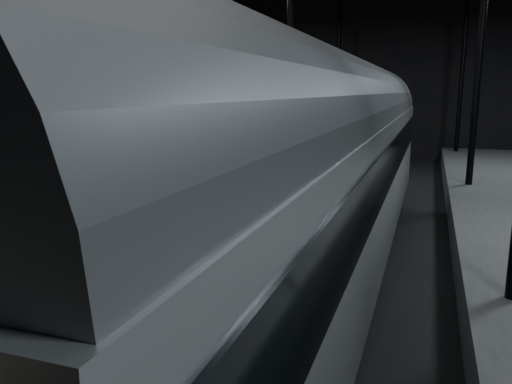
% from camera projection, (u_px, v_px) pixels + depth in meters
% --- Properties ---
extents(ground, '(44.00, 44.00, 0.00)m').
position_uv_depth(ground, '(341.00, 259.00, 14.27)').
color(ground, black).
rests_on(ground, ground).
extents(platform_left, '(9.00, 43.80, 1.00)m').
position_uv_depth(platform_left, '(116.00, 220.00, 16.58)').
color(platform_left, '#50504E').
rests_on(platform_left, ground).
extents(tactile_strip, '(0.50, 43.80, 0.01)m').
position_uv_depth(tactile_strip, '(235.00, 216.00, 15.12)').
color(tactile_strip, '#836117').
rests_on(tactile_strip, platform_left).
extents(track, '(2.40, 43.00, 0.24)m').
position_uv_depth(track, '(341.00, 257.00, 14.26)').
color(track, '#3F3328').
rests_on(track, ground).
extents(train, '(3.05, 20.36, 5.44)m').
position_uv_depth(train, '(325.00, 167.00, 11.21)').
color(train, '#A0A3A8').
rests_on(train, ground).
extents(woman, '(0.71, 0.57, 1.70)m').
position_uv_depth(woman, '(181.00, 201.00, 13.30)').
color(woman, '#987C5D').
rests_on(woman, platform_left).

